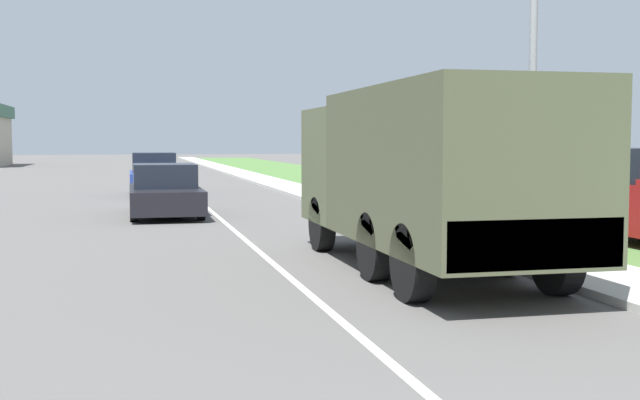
% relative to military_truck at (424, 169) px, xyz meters
% --- Properties ---
extents(ground_plane, '(180.00, 180.00, 0.00)m').
position_rel_military_truck_xyz_m(ground_plane, '(-2.24, 29.84, -1.65)').
color(ground_plane, '#565451').
extents(lane_centre_stripe, '(0.12, 120.00, 0.00)m').
position_rel_military_truck_xyz_m(lane_centre_stripe, '(-2.24, 29.84, -1.65)').
color(lane_centre_stripe, silver).
rests_on(lane_centre_stripe, ground).
extents(sidewalk_right, '(1.80, 120.00, 0.12)m').
position_rel_military_truck_xyz_m(sidewalk_right, '(2.26, 29.84, -1.59)').
color(sidewalk_right, beige).
rests_on(sidewalk_right, ground).
extents(grass_strip_right, '(7.00, 120.00, 0.02)m').
position_rel_military_truck_xyz_m(grass_strip_right, '(6.66, 29.84, -1.64)').
color(grass_strip_right, '#4C7538').
rests_on(grass_strip_right, ground).
extents(military_truck, '(2.39, 7.61, 2.91)m').
position_rel_military_truck_xyz_m(military_truck, '(0.00, 0.00, 0.00)').
color(military_truck, '#545B3D').
rests_on(military_truck, ground).
extents(car_nearest_ahead, '(1.95, 4.90, 1.46)m').
position_rel_military_truck_xyz_m(car_nearest_ahead, '(-3.66, 10.83, -0.98)').
color(car_nearest_ahead, black).
rests_on(car_nearest_ahead, ground).
extents(car_second_ahead, '(1.84, 4.75, 1.66)m').
position_rel_military_truck_xyz_m(car_second_ahead, '(-3.70, 19.65, -0.90)').
color(car_second_ahead, navy).
rests_on(car_second_ahead, ground).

